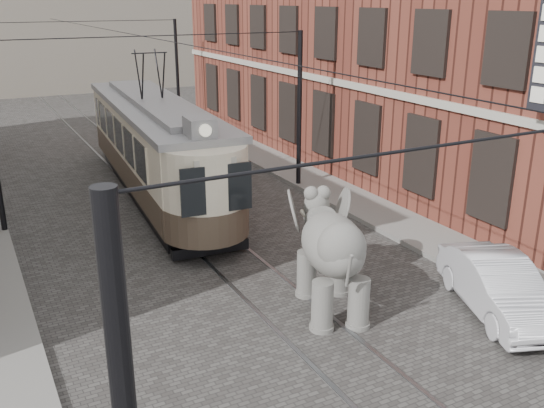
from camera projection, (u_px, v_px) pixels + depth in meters
ground at (244, 270)px, 16.58m from camera, size 120.00×120.00×0.00m
tram_rails at (244, 270)px, 16.57m from camera, size 1.54×80.00×0.02m
sidewalk_right at (414, 230)px, 19.19m from camera, size 2.00×60.00×0.15m
brick_building at (378, 24)px, 26.99m from camera, size 8.00×26.00×12.00m
catenary at (173, 130)px, 19.70m from camera, size 11.00×30.20×6.00m
tram at (154, 125)px, 22.23m from camera, size 3.77×13.56×5.31m
elephant at (332, 260)px, 14.04m from camera, size 3.64×4.85×2.64m
parked_car at (498, 286)px, 14.17m from camera, size 2.80×4.35×1.35m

